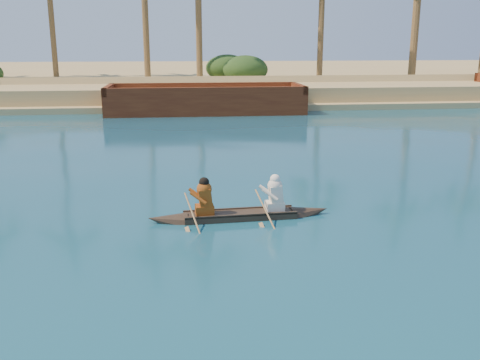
{
  "coord_description": "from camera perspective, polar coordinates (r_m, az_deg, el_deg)",
  "views": [
    {
      "loc": [
        0.01,
        -10.09,
        4.1
      ],
      "look_at": [
        1.58,
        3.14,
        0.65
      ],
      "focal_mm": 40.0,
      "sensor_mm": 36.0,
      "label": 1
    }
  ],
  "objects": [
    {
      "name": "ground",
      "position": [
        10.89,
        -6.39,
        -7.71
      ],
      "size": [
        160.0,
        160.0,
        0.0
      ],
      "primitive_type": "plane",
      "color": "navy",
      "rests_on": "ground"
    },
    {
      "name": "canoe",
      "position": [
        12.76,
        0.0,
        -3.13
      ],
      "size": [
        4.41,
        0.83,
        1.21
      ],
      "rotation": [
        0.0,
        0.0,
        0.06
      ],
      "color": "#37291E",
      "rests_on": "ground"
    },
    {
      "name": "sandy_embankment",
      "position": [
        57.08,
        -6.89,
        10.8
      ],
      "size": [
        150.0,
        51.0,
        1.5
      ],
      "color": "tan",
      "rests_on": "ground"
    },
    {
      "name": "barge_mid",
      "position": [
        32.32,
        -3.7,
        8.39
      ],
      "size": [
        11.64,
        3.98,
        1.93
      ],
      "rotation": [
        0.0,
        0.0,
        -0.01
      ],
      "color": "maroon",
      "rests_on": "ground"
    },
    {
      "name": "shrub_cluster",
      "position": [
        41.69,
        -6.89,
        10.4
      ],
      "size": [
        100.0,
        6.0,
        2.4
      ],
      "primitive_type": null,
      "color": "#244017",
      "rests_on": "ground"
    }
  ]
}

